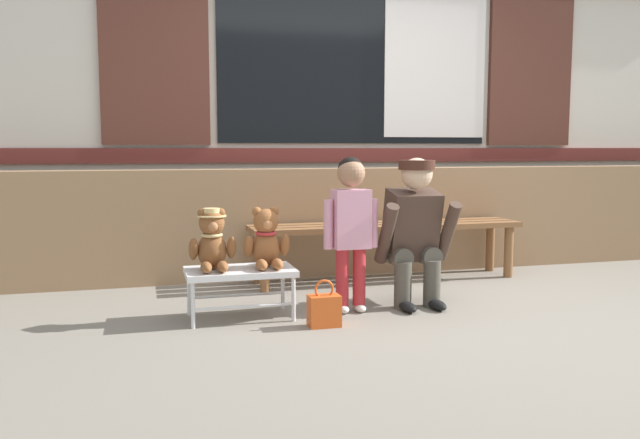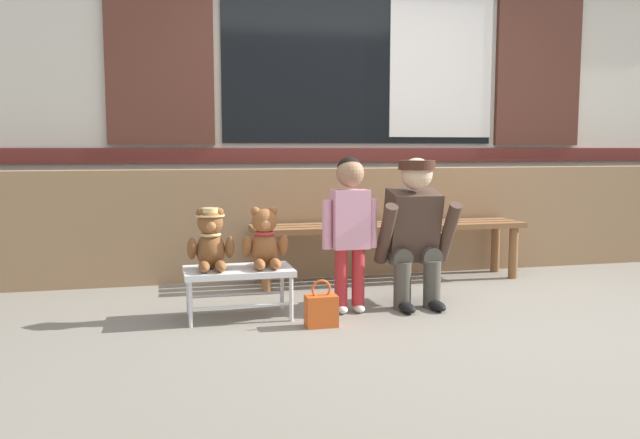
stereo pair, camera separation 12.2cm
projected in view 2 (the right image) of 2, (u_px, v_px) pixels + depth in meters
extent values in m
plane|color=gray|center=(451.00, 315.00, 3.97)|extent=(60.00, 60.00, 0.00)
cube|color=#997551|center=(376.00, 220.00, 5.30)|extent=(8.03, 0.25, 0.85)
cube|color=silver|center=(358.00, 61.00, 5.66)|extent=(8.19, 0.20, 3.53)
cube|color=maroon|center=(362.00, 155.00, 5.63)|extent=(7.54, 0.04, 0.12)
cube|color=black|center=(362.00, 61.00, 5.55)|extent=(2.40, 0.03, 1.40)
cube|color=white|center=(441.00, 63.00, 5.70)|extent=(0.96, 0.02, 1.29)
cube|color=#562D23|center=(160.00, 54.00, 5.14)|extent=(0.84, 0.05, 1.43)
cube|color=#562D23|center=(539.00, 67.00, 5.94)|extent=(0.84, 0.05, 1.43)
cube|color=brown|center=(396.00, 228.00, 4.80)|extent=(2.10, 0.11, 0.04)
cube|color=brown|center=(390.00, 226.00, 4.94)|extent=(2.10, 0.11, 0.04)
cube|color=brown|center=(383.00, 224.00, 5.08)|extent=(2.10, 0.11, 0.04)
cylinder|color=brown|center=(266.00, 263.00, 4.60)|extent=(0.07, 0.07, 0.40)
cylinder|color=brown|center=(260.00, 257.00, 4.87)|extent=(0.07, 0.07, 0.40)
cylinder|color=brown|center=(513.00, 253.00, 5.06)|extent=(0.07, 0.07, 0.40)
cylinder|color=brown|center=(495.00, 247.00, 5.33)|extent=(0.07, 0.07, 0.40)
cube|color=silver|center=(238.00, 271.00, 3.87)|extent=(0.64, 0.36, 0.04)
cylinder|color=silver|center=(191.00, 305.00, 3.67)|extent=(0.02, 0.02, 0.26)
cylinder|color=silver|center=(188.00, 293.00, 3.96)|extent=(0.02, 0.02, 0.26)
cylinder|color=silver|center=(291.00, 299.00, 3.81)|extent=(0.02, 0.02, 0.26)
cylinder|color=silver|center=(282.00, 288.00, 4.10)|extent=(0.02, 0.02, 0.26)
cylinder|color=silver|center=(242.00, 306.00, 3.74)|extent=(0.58, 0.02, 0.02)
cylinder|color=silver|center=(236.00, 295.00, 4.03)|extent=(0.58, 0.02, 0.02)
ellipsoid|color=brown|center=(211.00, 250.00, 3.84)|extent=(0.17, 0.14, 0.22)
sphere|color=brown|center=(210.00, 223.00, 3.81)|extent=(0.15, 0.15, 0.15)
sphere|color=#AE6E42|center=(211.00, 226.00, 3.76)|extent=(0.06, 0.06, 0.06)
sphere|color=brown|center=(201.00, 213.00, 3.80)|extent=(0.06, 0.06, 0.06)
ellipsoid|color=brown|center=(192.00, 249.00, 3.78)|extent=(0.06, 0.11, 0.16)
ellipsoid|color=brown|center=(204.00, 267.00, 3.72)|extent=(0.06, 0.15, 0.06)
sphere|color=brown|center=(219.00, 212.00, 3.82)|extent=(0.06, 0.06, 0.06)
ellipsoid|color=brown|center=(230.00, 247.00, 3.83)|extent=(0.06, 0.11, 0.16)
ellipsoid|color=brown|center=(221.00, 266.00, 3.74)|extent=(0.06, 0.15, 0.06)
torus|color=#D6B775|center=(210.00, 235.00, 3.82)|extent=(0.13, 0.13, 0.02)
cylinder|color=#D6B775|center=(210.00, 216.00, 3.81)|extent=(0.17, 0.17, 0.01)
cylinder|color=#D6B775|center=(210.00, 212.00, 3.81)|extent=(0.10, 0.10, 0.04)
ellipsoid|color=#93562D|center=(264.00, 248.00, 3.91)|extent=(0.17, 0.14, 0.22)
sphere|color=#93562D|center=(264.00, 221.00, 3.88)|extent=(0.15, 0.15, 0.15)
sphere|color=#C87B48|center=(266.00, 224.00, 3.83)|extent=(0.06, 0.06, 0.06)
sphere|color=#93562D|center=(255.00, 211.00, 3.88)|extent=(0.06, 0.06, 0.06)
ellipsoid|color=#93562D|center=(247.00, 247.00, 3.86)|extent=(0.06, 0.11, 0.16)
ellipsoid|color=#93562D|center=(260.00, 264.00, 3.80)|extent=(0.06, 0.15, 0.06)
sphere|color=#93562D|center=(273.00, 211.00, 3.90)|extent=(0.06, 0.06, 0.06)
ellipsoid|color=#93562D|center=(283.00, 245.00, 3.91)|extent=(0.06, 0.11, 0.16)
ellipsoid|color=#93562D|center=(275.00, 264.00, 3.82)|extent=(0.06, 0.15, 0.06)
torus|color=red|center=(264.00, 233.00, 3.90)|extent=(0.13, 0.13, 0.02)
cylinder|color=#B7282D|center=(341.00, 277.00, 4.00)|extent=(0.08, 0.08, 0.36)
ellipsoid|color=silver|center=(342.00, 309.00, 4.00)|extent=(0.07, 0.12, 0.05)
cylinder|color=#B7282D|center=(358.00, 277.00, 4.02)|extent=(0.08, 0.08, 0.36)
ellipsoid|color=silver|center=(359.00, 308.00, 4.02)|extent=(0.07, 0.12, 0.05)
cube|color=pink|center=(350.00, 219.00, 3.97)|extent=(0.22, 0.15, 0.36)
cylinder|color=pink|center=(327.00, 225.00, 3.94)|extent=(0.06, 0.06, 0.30)
cylinder|color=pink|center=(372.00, 223.00, 4.01)|extent=(0.06, 0.06, 0.30)
sphere|color=#9E7051|center=(350.00, 173.00, 3.94)|extent=(0.17, 0.17, 0.17)
sphere|color=black|center=(350.00, 170.00, 3.95)|extent=(0.16, 0.16, 0.16)
cylinder|color=#4C473D|center=(402.00, 286.00, 4.09)|extent=(0.11, 0.11, 0.30)
cylinder|color=#4C473D|center=(395.00, 255.00, 4.20)|extent=(0.13, 0.32, 0.13)
ellipsoid|color=black|center=(407.00, 307.00, 4.02)|extent=(0.09, 0.20, 0.06)
cylinder|color=#4C473D|center=(432.00, 284.00, 4.13)|extent=(0.11, 0.11, 0.30)
cylinder|color=#4C473D|center=(424.00, 254.00, 4.25)|extent=(0.13, 0.32, 0.13)
ellipsoid|color=black|center=(437.00, 306.00, 4.07)|extent=(0.09, 0.20, 0.06)
cube|color=#473328|center=(412.00, 225.00, 4.18)|extent=(0.32, 0.30, 0.47)
cylinder|color=#473328|center=(386.00, 234.00, 4.03)|extent=(0.08, 0.28, 0.40)
cylinder|color=#473328|center=(448.00, 232.00, 4.13)|extent=(0.08, 0.28, 0.40)
sphere|color=#DBB28E|center=(417.00, 174.00, 4.07)|extent=(0.20, 0.20, 0.20)
cylinder|color=#422319|center=(417.00, 165.00, 4.07)|extent=(0.23, 0.23, 0.06)
cube|color=brown|center=(433.00, 243.00, 4.32)|extent=(0.10, 0.22, 0.16)
cube|color=#DB561E|center=(321.00, 311.00, 3.70)|extent=(0.18, 0.11, 0.18)
torus|color=#DB561E|center=(321.00, 289.00, 3.68)|extent=(0.11, 0.01, 0.11)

